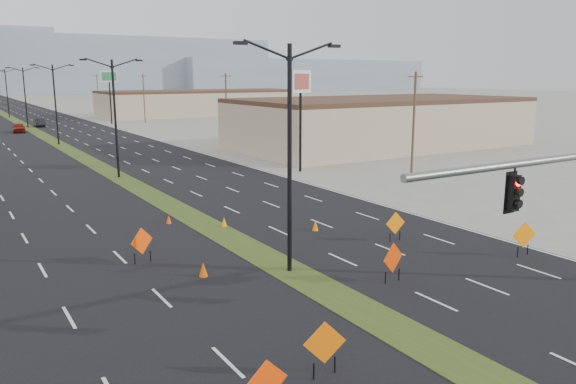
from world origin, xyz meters
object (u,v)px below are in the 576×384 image
construction_sign_0 (267,383)px  construction_sign_2 (142,242)px  construction_sign_3 (393,259)px  construction_sign_4 (524,236)px  pole_sign_east_far (109,80)px  streetlight_0 (290,153)px  cone_1 (315,226)px  cone_3 (169,220)px  construction_sign_1 (325,344)px  cone_2 (224,222)px  streetlight_2 (55,102)px  streetlight_3 (25,95)px  streetlight_1 (115,115)px  construction_sign_5 (395,224)px  streetlight_4 (7,91)px  cone_0 (203,270)px  pole_sign_east_near (301,90)px  car_mid (39,122)px  car_left (19,128)px

construction_sign_0 → construction_sign_2: construction_sign_2 is taller
construction_sign_3 → construction_sign_4: bearing=-17.4°
construction_sign_3 → pole_sign_east_far: bearing=70.3°
streetlight_0 → cone_1: streetlight_0 is taller
cone_3 → construction_sign_1: bearing=-96.5°
pole_sign_east_far → cone_2: bearing=-85.0°
streetlight_2 → construction_sign_3: streetlight_2 is taller
streetlight_2 → construction_sign_3: (3.01, -59.49, -4.38)m
streetlight_3 → cone_2: (0.74, -75.59, -5.11)m
streetlight_1 → construction_sign_5: 28.29m
construction_sign_2 → streetlight_4: bearing=62.4°
construction_sign_1 → pole_sign_east_far: bearing=95.6°
construction_sign_3 → pole_sign_east_far: pole_sign_east_far is taller
streetlight_0 → construction_sign_3: size_ratio=5.70×
construction_sign_1 → cone_0: size_ratio=2.63×
cone_1 → pole_sign_east_near: 21.48m
streetlight_2 → cone_0: bearing=-93.8°
cone_0 → pole_sign_east_near: pole_sign_east_near is taller
streetlight_0 → car_mid: bearing=88.7°
streetlight_0 → cone_1: bearing=45.7°
streetlight_3 → car_left: bearing=-105.8°
streetlight_4 → car_left: 36.40m
pole_sign_east_near → construction_sign_5: bearing=-134.6°
streetlight_3 → cone_3: 73.35m
car_left → cone_3: size_ratio=8.14×
streetlight_3 → construction_sign_5: (7.29, -82.96, -4.48)m
cone_1 → cone_2: 5.35m
streetlight_0 → streetlight_1: 28.00m
construction_sign_2 → construction_sign_3: size_ratio=0.98×
construction_sign_5 → cone_3: bearing=137.8°
construction_sign_1 → cone_1: size_ratio=2.86×
streetlight_2 → cone_1: (4.83, -51.04, -5.12)m
streetlight_4 → car_left: bearing=-93.6°
car_left → pole_sign_east_near: 56.75m
car_left → construction_sign_1: bearing=-85.1°
cone_0 → cone_3: bearing=78.9°
cone_1 → construction_sign_3: bearing=-102.2°
cone_3 → pole_sign_east_far: size_ratio=0.06×
streetlight_4 → construction_sign_2: (-5.29, -107.36, -4.40)m
car_left → cone_1: (7.11, -71.02, -0.43)m
streetlight_3 → streetlight_4: size_ratio=1.00×
car_left → car_mid: (4.27, 9.02, -0.01)m
construction_sign_3 → pole_sign_east_far: size_ratio=0.18×
streetlight_0 → cone_1: 8.61m
car_left → construction_sign_2: construction_sign_2 is taller
streetlight_1 → streetlight_4: bearing=90.0°
construction_sign_3 → construction_sign_4: size_ratio=1.00×
streetlight_4 → cone_1: bearing=-87.4°
construction_sign_5 → construction_sign_1: bearing=-135.3°
cone_3 → pole_sign_east_near: (16.89, 11.54, 7.18)m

